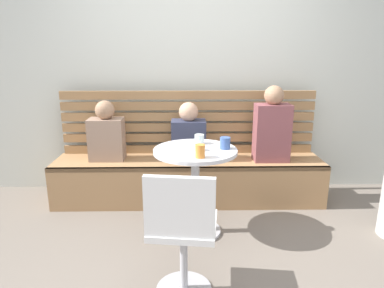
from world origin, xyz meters
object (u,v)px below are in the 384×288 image
booth_bench (189,180)px  cup_tumbler_orange (200,151)px  plate_small (181,146)px  person_child_left (188,135)px  white_chair (182,231)px  person_adult (272,128)px  cup_mug_blue (225,143)px  person_child_middle (106,134)px  cup_glass_short (199,139)px  cup_ceramic_white (196,146)px  cafe_table (195,175)px

booth_bench → cup_tumbler_orange: bearing=-84.9°
plate_small → person_child_left: bearing=83.6°
white_chair → person_adult: person_adult is taller
person_adult → cup_mug_blue: bearing=-130.4°
person_child_middle → cup_tumbler_orange: size_ratio=5.99×
booth_bench → cup_glass_short: (0.09, -0.49, 0.56)m
booth_bench → cup_ceramic_white: size_ratio=33.75×
person_child_middle → booth_bench: bearing=-2.0°
cup_mug_blue → cup_glass_short: 0.26m
cafe_table → white_chair: (-0.10, -0.81, -0.05)m
cafe_table → white_chair: 0.82m
person_child_middle → cup_ceramic_white: size_ratio=7.49×
person_adult → person_child_middle: 1.64m
person_adult → cup_tumbler_orange: bearing=-130.8°
booth_bench → person_adult: person_adult is taller
person_child_left → cup_mug_blue: 0.73m
booth_bench → plate_small: bearing=-96.7°
white_chair → person_child_middle: 1.70m
person_child_left → cup_ceramic_white: (0.05, -0.71, 0.08)m
cup_tumbler_orange → cup_glass_short: bearing=88.7°
cafe_table → cup_ceramic_white: (0.00, -0.04, 0.26)m
white_chair → cup_mug_blue: size_ratio=8.95×
white_chair → cup_glass_short: 1.04m
cup_tumbler_orange → plate_small: (-0.15, 0.29, -0.04)m
white_chair → cup_ceramic_white: bearing=82.6°
booth_bench → cup_glass_short: 0.75m
person_adult → cup_mug_blue: (-0.53, -0.63, 0.01)m
cafe_table → white_chair: size_ratio=0.87×
cup_mug_blue → white_chair: bearing=-112.5°
cafe_table → person_child_middle: bearing=141.6°
person_child_middle → cup_glass_short: (0.91, -0.52, 0.08)m
cup_tumbler_orange → booth_bench: bearing=95.1°
cup_ceramic_white → person_child_left: bearing=94.1°
cup_glass_short → white_chair: bearing=-98.0°
cafe_table → person_child_middle: 1.12m
booth_bench → person_child_middle: bearing=178.0°
booth_bench → white_chair: bearing=-92.0°
cup_ceramic_white → cup_glass_short: cup_glass_short is taller
person_child_left → cafe_table: bearing=-85.8°
person_child_middle → plate_small: bearing=-39.7°
cafe_table → cup_mug_blue: size_ratio=7.79×
cup_ceramic_white → person_adult: bearing=41.0°
cafe_table → plate_small: bearing=150.9°
white_chair → booth_bench: bearing=88.0°
white_chair → person_adult: bearing=58.9°
white_chair → cup_mug_blue: bearing=67.5°
cup_tumbler_orange → plate_small: bearing=116.8°
person_adult → person_child_middle: person_adult is taller
white_chair → cup_tumbler_orange: bearing=77.5°
cafe_table → cup_glass_short: 0.31m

